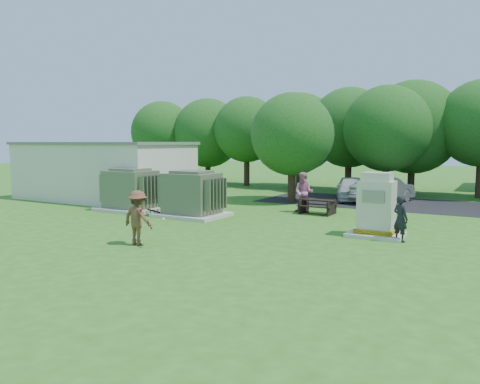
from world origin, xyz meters
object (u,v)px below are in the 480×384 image
Objects in this scene: transformer_left at (131,191)px; car_white at (351,188)px; person_by_generator at (400,219)px; picnic_table at (317,205)px; batter at (138,218)px; generator_cabinet at (376,208)px; car_silver_a at (384,189)px; person_at_picnic at (304,192)px; transformer_right at (192,195)px.

car_white is at bearing 48.59° from transformer_left.
person_by_generator is 11.28m from car_white.
picnic_table is 0.89× the size of batter.
generator_cabinet reaches higher than picnic_table.
batter is 0.40× the size of car_silver_a.
car_white is at bearing 75.67° from person_at_picnic.
person_by_generator is at bearing -3.99° from transformer_left.
person_by_generator is (9.28, -0.91, -0.19)m from transformer_right.
person_at_picnic reaches higher than car_white.
transformer_left reaches higher than picnic_table.
car_white is at bearing 111.50° from generator_cabinet.
transformer_right is at bearing -67.76° from batter.
generator_cabinet is at bearing -88.51° from car_white.
car_silver_a is (2.43, 5.59, -0.23)m from person_at_picnic.
transformer_left is 9.08m from picnic_table.
car_white is (0.60, 5.69, -0.26)m from person_at_picnic.
person_at_picnic is (1.95, 9.33, 0.07)m from batter.
batter is at bearing 90.16° from car_silver_a.
batter is 15.24m from car_white.
batter is (5.68, -5.71, -0.08)m from transformer_left.
transformer_right reaches higher than person_by_generator.
picnic_table is 5.82m from car_white.
transformer_left is 0.73× the size of car_white.
transformer_left is at bearing -162.93° from person_at_picnic.
picnic_table is at bearing -14.03° from person_by_generator.
person_at_picnic is at bearing -10.55° from person_by_generator.
generator_cabinet is 1.28× the size of batter.
picnic_table is at bearing 133.35° from generator_cabinet.
generator_cabinet is 5.39m from picnic_table.
generator_cabinet reaches higher than transformer_left.
picnic_table is 0.92m from person_at_picnic.
batter is 15.55m from car_silver_a.
person_by_generator is 0.82× the size of person_at_picnic.
transformer_left is 1.68× the size of batter.
car_silver_a is (10.05, 9.21, -0.24)m from transformer_left.
person_at_picnic is 0.43× the size of car_silver_a.
picnic_table is at bearing 22.75° from transformer_left.
car_white is (-0.14, 5.81, 0.27)m from picnic_table.
transformer_right reaches higher than person_at_picnic.
batter is 1.14× the size of person_by_generator.
transformer_right is at bearing 24.11° from person_by_generator.
generator_cabinet is 1.43× the size of picnic_table.
person_at_picnic is at bearing -115.97° from car_white.
car_silver_a reaches higher than picnic_table.
person_by_generator is (4.61, -4.41, 0.36)m from picnic_table.
transformer_right is 5.86m from picnic_table.
transformer_left is at bearing 178.14° from generator_cabinet.
car_white is at bearing -35.36° from person_by_generator.
person_by_generator is 0.38× the size of car_white.
batter is at bearing -140.12° from generator_cabinet.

